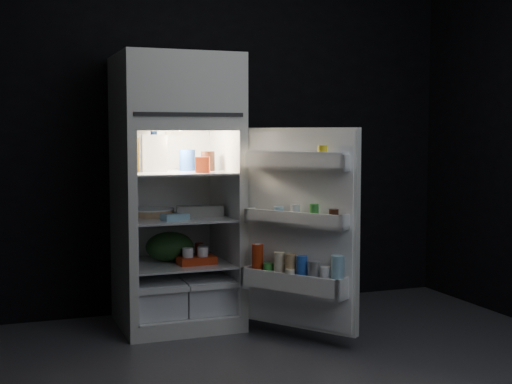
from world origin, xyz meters
name	(u,v)px	position (x,y,z in m)	size (l,w,h in m)	color
wall_back	(191,123)	(0.00, 1.70, 1.35)	(4.00, 0.00, 2.70)	black
refrigerator	(175,182)	(-0.22, 1.32, 0.96)	(0.76, 0.71, 1.78)	white
fridge_door	(299,232)	(0.38, 0.63, 0.68)	(0.56, 0.70, 1.22)	white
milk_jug	(154,153)	(-0.35, 1.33, 1.15)	(0.16, 0.16, 0.24)	white
mayo_jar	(187,160)	(-0.13, 1.35, 1.10)	(0.11, 0.11, 0.14)	#1F49A8
jam_jar	(208,161)	(0.00, 1.28, 1.09)	(0.09, 0.09, 0.13)	black
amber_bottle	(133,155)	(-0.49, 1.33, 1.14)	(0.07, 0.07, 0.22)	#C48A1F
small_carton	(203,165)	(-0.09, 1.11, 1.08)	(0.09, 0.06, 0.10)	#DF421A
egg_carton	(200,211)	(-0.07, 1.26, 0.76)	(0.31, 0.12, 0.07)	gray
pie	(151,213)	(-0.36, 1.40, 0.75)	(0.31, 0.31, 0.04)	#A28155
flat_package	(175,217)	(-0.27, 1.12, 0.75)	(0.17, 0.08, 0.04)	#81B0C8
wrapped_pkg	(208,210)	(0.04, 1.41, 0.75)	(0.11, 0.09, 0.05)	beige
produce_bag	(170,247)	(-0.26, 1.33, 0.52)	(0.32, 0.27, 0.20)	#193815
yogurt_tray	(197,260)	(-0.12, 1.16, 0.45)	(0.24, 0.13, 0.05)	#AC2C0E
small_can_red	(199,249)	(-0.01, 1.46, 0.47)	(0.06, 0.06, 0.09)	#AC2C0E
small_can_silver	(203,251)	(-0.01, 1.37, 0.47)	(0.08, 0.08, 0.09)	silver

